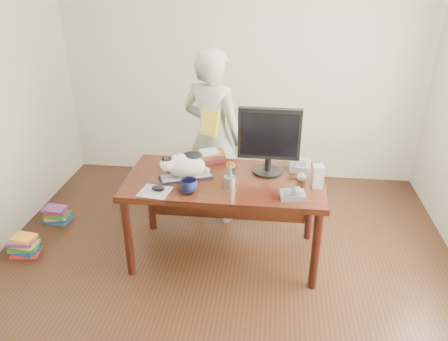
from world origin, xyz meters
TOP-DOWN VIEW (x-y plane):
  - room at (0.00, 0.00)m, footprint 4.50×4.50m
  - desk at (0.00, 0.68)m, footprint 1.60×0.80m
  - keyboard at (-0.31, 0.58)m, footprint 0.45×0.32m
  - cat at (-0.33, 0.57)m, footprint 0.39×0.32m
  - monitor at (0.34, 0.74)m, footprint 0.50×0.25m
  - pen_cup at (0.06, 0.45)m, footprint 0.11×0.11m
  - mousepad at (-0.51, 0.32)m, footprint 0.25×0.23m
  - mouse at (-0.49, 0.34)m, footprint 0.11×0.08m
  - coffee_mug at (-0.25, 0.35)m, footprint 0.19×0.19m
  - phone at (0.54, 0.35)m, footprint 0.19×0.16m
  - speaker at (0.73, 0.55)m, footprint 0.09×0.10m
  - baseball at (0.62, 0.63)m, footprint 0.07×0.07m
  - book_stack at (-0.16, 0.95)m, footprint 0.29×0.26m
  - calculator at (0.61, 0.86)m, footprint 0.19×0.24m
  - person at (-0.19, 1.25)m, footprint 0.73×0.62m
  - held_book at (-0.19, 1.08)m, footprint 0.18×0.15m
  - book_pile_a at (-1.75, 0.40)m, footprint 0.27×0.22m
  - book_pile_b at (-1.72, 0.95)m, footprint 0.26×0.20m

SIDE VIEW (x-z plane):
  - book_pile_b at x=-1.72m, z-range 0.00..0.15m
  - book_pile_a at x=-1.75m, z-range 0.00..0.18m
  - desk at x=0.00m, z-range 0.23..0.98m
  - mousepad at x=-0.51m, z-range 0.75..0.76m
  - keyboard at x=-0.31m, z-range 0.75..0.77m
  - mouse at x=-0.49m, z-range 0.75..0.79m
  - phone at x=0.54m, z-range 0.74..0.82m
  - calculator at x=0.61m, z-range 0.75..0.81m
  - baseball at x=0.62m, z-range 0.75..0.82m
  - book_stack at x=-0.16m, z-range 0.74..0.84m
  - coffee_mug at x=-0.25m, z-range 0.75..0.86m
  - pen_cup at x=0.06m, z-range 0.70..0.93m
  - speaker at x=0.73m, z-range 0.75..0.93m
  - person at x=-0.19m, z-range 0.00..1.69m
  - cat at x=-0.33m, z-range 0.75..0.99m
  - held_book at x=-0.19m, z-range 0.94..1.16m
  - monitor at x=0.34m, z-range 0.79..1.35m
  - room at x=0.00m, z-range -0.90..3.60m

